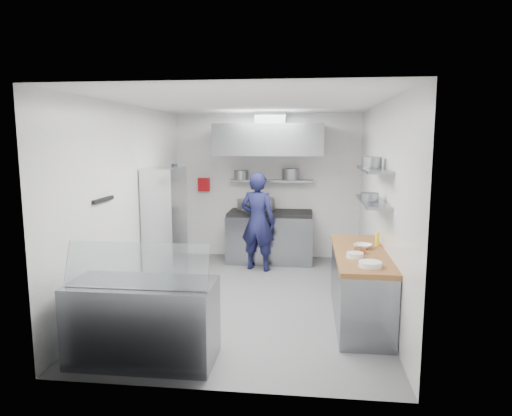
# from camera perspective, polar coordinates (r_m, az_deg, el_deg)

# --- Properties ---
(floor) EXTENTS (5.00, 5.00, 0.00)m
(floor) POSITION_cam_1_polar(r_m,az_deg,el_deg) (6.81, -0.59, -11.22)
(floor) COLOR #565658
(floor) RESTS_ON ground
(ceiling) EXTENTS (5.00, 5.00, 0.00)m
(ceiling) POSITION_cam_1_polar(r_m,az_deg,el_deg) (6.43, -0.63, 12.98)
(ceiling) COLOR silver
(ceiling) RESTS_ON wall_back
(wall_back) EXTENTS (3.60, 2.80, 0.02)m
(wall_back) POSITION_cam_1_polar(r_m,az_deg,el_deg) (8.94, 1.39, 2.76)
(wall_back) COLOR white
(wall_back) RESTS_ON floor
(wall_front) EXTENTS (3.60, 2.80, 0.02)m
(wall_front) POSITION_cam_1_polar(r_m,az_deg,el_deg) (4.04, -5.04, -4.42)
(wall_front) COLOR white
(wall_front) RESTS_ON floor
(wall_left) EXTENTS (2.80, 5.00, 0.02)m
(wall_left) POSITION_cam_1_polar(r_m,az_deg,el_deg) (6.93, -15.55, 0.74)
(wall_left) COLOR white
(wall_left) RESTS_ON floor
(wall_right) EXTENTS (2.80, 5.00, 0.02)m
(wall_right) POSITION_cam_1_polar(r_m,az_deg,el_deg) (6.50, 15.34, 0.25)
(wall_right) COLOR white
(wall_right) RESTS_ON floor
(gas_range) EXTENTS (1.60, 0.80, 0.90)m
(gas_range) POSITION_cam_1_polar(r_m,az_deg,el_deg) (8.69, 1.79, -3.76)
(gas_range) COLOR gray
(gas_range) RESTS_ON floor
(cooktop) EXTENTS (1.57, 0.78, 0.06)m
(cooktop) POSITION_cam_1_polar(r_m,az_deg,el_deg) (8.60, 1.81, -0.64)
(cooktop) COLOR black
(cooktop) RESTS_ON gas_range
(stock_pot_left) EXTENTS (0.29, 0.29, 0.20)m
(stock_pot_left) POSITION_cam_1_polar(r_m,az_deg,el_deg) (8.82, -1.41, 0.45)
(stock_pot_left) COLOR slate
(stock_pot_left) RESTS_ON cooktop
(stock_pot_mid) EXTENTS (0.32, 0.32, 0.24)m
(stock_pot_mid) POSITION_cam_1_polar(r_m,az_deg,el_deg) (8.73, 1.34, 0.50)
(stock_pot_mid) COLOR slate
(stock_pot_mid) RESTS_ON cooktop
(over_range_shelf) EXTENTS (1.60, 0.30, 0.04)m
(over_range_shelf) POSITION_cam_1_polar(r_m,az_deg,el_deg) (8.76, 1.95, 3.43)
(over_range_shelf) COLOR gray
(over_range_shelf) RESTS_ON wall_back
(shelf_pot_a) EXTENTS (0.27, 0.27, 0.18)m
(shelf_pot_a) POSITION_cam_1_polar(r_m,az_deg,el_deg) (8.73, -1.87, 4.13)
(shelf_pot_a) COLOR slate
(shelf_pot_a) RESTS_ON over_range_shelf
(shelf_pot_b) EXTENTS (0.32, 0.32, 0.22)m
(shelf_pot_b) POSITION_cam_1_polar(r_m,az_deg,el_deg) (8.67, 4.35, 4.21)
(shelf_pot_b) COLOR slate
(shelf_pot_b) RESTS_ON over_range_shelf
(extractor_hood) EXTENTS (1.90, 1.15, 0.55)m
(extractor_hood) POSITION_cam_1_polar(r_m,az_deg,el_deg) (8.31, 1.75, 8.53)
(extractor_hood) COLOR gray
(extractor_hood) RESTS_ON wall_back
(hood_duct) EXTENTS (0.55, 0.55, 0.24)m
(hood_duct) POSITION_cam_1_polar(r_m,az_deg,el_deg) (8.54, 1.89, 11.08)
(hood_duct) COLOR slate
(hood_duct) RESTS_ON extractor_hood
(red_firebox) EXTENTS (0.22, 0.10, 0.26)m
(red_firebox) POSITION_cam_1_polar(r_m,az_deg,el_deg) (9.08, -6.53, 2.92)
(red_firebox) COLOR #A70D14
(red_firebox) RESTS_ON wall_back
(chef) EXTENTS (0.72, 0.57, 1.74)m
(chef) POSITION_cam_1_polar(r_m,az_deg,el_deg) (8.04, 0.23, -1.70)
(chef) COLOR #13153A
(chef) RESTS_ON floor
(wire_rack) EXTENTS (0.50, 0.90, 1.85)m
(wire_rack) POSITION_cam_1_polar(r_m,az_deg,el_deg) (7.66, -11.27, -1.97)
(wire_rack) COLOR silver
(wire_rack) RESTS_ON floor
(rack_bin_a) EXTENTS (0.17, 0.21, 0.19)m
(rack_bin_a) POSITION_cam_1_polar(r_m,az_deg,el_deg) (7.92, -10.69, -2.54)
(rack_bin_a) COLOR white
(rack_bin_a) RESTS_ON wire_rack
(rack_bin_b) EXTENTS (0.15, 0.20, 0.18)m
(rack_bin_b) POSITION_cam_1_polar(r_m,az_deg,el_deg) (8.22, -9.96, 1.42)
(rack_bin_b) COLOR yellow
(rack_bin_b) RESTS_ON wire_rack
(rack_jar) EXTENTS (0.10, 0.10, 0.18)m
(rack_jar) POSITION_cam_1_polar(r_m,az_deg,el_deg) (7.96, -10.14, 4.80)
(rack_jar) COLOR black
(rack_jar) RESTS_ON wire_rack
(knife_strip) EXTENTS (0.04, 0.55, 0.05)m
(knife_strip) POSITION_cam_1_polar(r_m,az_deg,el_deg) (6.08, -18.55, 0.98)
(knife_strip) COLOR black
(knife_strip) RESTS_ON wall_left
(prep_counter_base) EXTENTS (0.62, 2.00, 0.84)m
(prep_counter_base) POSITION_cam_1_polar(r_m,az_deg,el_deg) (6.10, 12.82, -9.67)
(prep_counter_base) COLOR gray
(prep_counter_base) RESTS_ON floor
(prep_counter_top) EXTENTS (0.65, 2.04, 0.06)m
(prep_counter_top) POSITION_cam_1_polar(r_m,az_deg,el_deg) (5.97, 12.96, -5.56)
(prep_counter_top) COLOR #98542E
(prep_counter_top) RESTS_ON prep_counter_base
(plate_stack_a) EXTENTS (0.26, 0.26, 0.06)m
(plate_stack_a) POSITION_cam_1_polar(r_m,az_deg,el_deg) (5.27, 14.08, -6.83)
(plate_stack_a) COLOR white
(plate_stack_a) RESTS_ON prep_counter_top
(plate_stack_b) EXTENTS (0.20, 0.20, 0.06)m
(plate_stack_b) POSITION_cam_1_polar(r_m,az_deg,el_deg) (5.63, 12.27, -5.77)
(plate_stack_b) COLOR white
(plate_stack_b) RESTS_ON prep_counter_top
(copper_pan) EXTENTS (0.14, 0.14, 0.06)m
(copper_pan) POSITION_cam_1_polar(r_m,az_deg,el_deg) (5.86, 12.83, -5.23)
(copper_pan) COLOR #BF7136
(copper_pan) RESTS_ON prep_counter_top
(squeeze_bottle) EXTENTS (0.06, 0.06, 0.18)m
(squeeze_bottle) POSITION_cam_1_polar(r_m,az_deg,el_deg) (6.29, 14.90, -3.81)
(squeeze_bottle) COLOR yellow
(squeeze_bottle) RESTS_ON prep_counter_top
(mixing_bowl) EXTENTS (0.30, 0.30, 0.06)m
(mixing_bowl) POSITION_cam_1_polar(r_m,az_deg,el_deg) (6.12, 13.19, -4.66)
(mixing_bowl) COLOR white
(mixing_bowl) RESTS_ON prep_counter_top
(wall_shelf_lower) EXTENTS (0.30, 1.30, 0.04)m
(wall_shelf_lower) POSITION_cam_1_polar(r_m,az_deg,el_deg) (6.17, 14.33, 0.80)
(wall_shelf_lower) COLOR gray
(wall_shelf_lower) RESTS_ON wall_right
(wall_shelf_upper) EXTENTS (0.30, 1.30, 0.04)m
(wall_shelf_upper) POSITION_cam_1_polar(r_m,az_deg,el_deg) (6.13, 14.48, 4.69)
(wall_shelf_upper) COLOR gray
(wall_shelf_upper) RESTS_ON wall_right
(shelf_pot_c) EXTENTS (0.24, 0.24, 0.10)m
(shelf_pot_c) POSITION_cam_1_polar(r_m,az_deg,el_deg) (6.08, 14.01, 1.37)
(shelf_pot_c) COLOR slate
(shelf_pot_c) RESTS_ON wall_shelf_lower
(shelf_pot_d) EXTENTS (0.26, 0.26, 0.14)m
(shelf_pot_d) POSITION_cam_1_polar(r_m,az_deg,el_deg) (6.22, 14.29, 5.58)
(shelf_pot_d) COLOR slate
(shelf_pot_d) RESTS_ON wall_shelf_upper
(display_case) EXTENTS (1.50, 0.70, 0.85)m
(display_case) POSITION_cam_1_polar(r_m,az_deg,el_deg) (5.04, -13.91, -13.63)
(display_case) COLOR gray
(display_case) RESTS_ON floor
(display_glass) EXTENTS (1.47, 0.19, 0.42)m
(display_glass) POSITION_cam_1_polar(r_m,az_deg,el_deg) (4.72, -14.70, -6.89)
(display_glass) COLOR silver
(display_glass) RESTS_ON display_case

